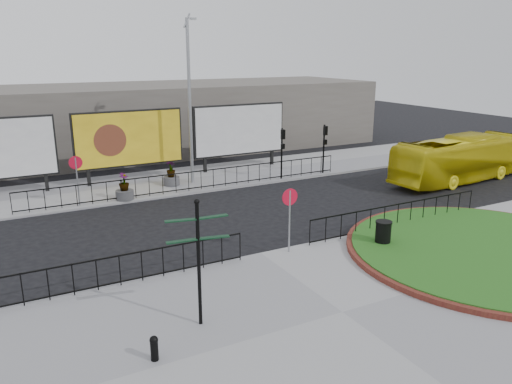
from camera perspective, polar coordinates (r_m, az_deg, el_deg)
ground at (r=18.92m, az=0.52°, el=-7.29°), size 90.00×90.00×0.00m
pavement_near at (r=15.14m, az=9.84°, el=-13.56°), size 30.00×10.00×0.12m
pavement_far at (r=29.46m, az=-10.67°, el=1.08°), size 44.00×6.00×0.12m
brick_edge at (r=20.72m, az=24.89°, el=-6.10°), size 10.40×10.40×0.18m
grass_lawn at (r=20.71m, az=24.90°, el=-6.05°), size 10.00×10.00×0.22m
railing_near_left at (r=16.60m, az=-17.71°, el=-9.00°), size 10.00×0.10×1.10m
railing_near_right at (r=22.12m, az=15.89°, el=-2.58°), size 9.00×0.10×1.10m
railing_far at (r=27.14m, az=-7.00°, el=1.30°), size 18.00×0.10×1.10m
speed_sign_far at (r=25.51m, az=-19.85°, el=2.41°), size 0.64×0.07×2.47m
speed_sign_near at (r=18.40m, az=3.86°, el=-1.63°), size 0.64×0.07×2.47m
billboard_mid at (r=29.46m, az=-14.29°, el=5.92°), size 6.20×0.31×4.10m
billboard_right at (r=31.82m, az=-1.91°, el=7.10°), size 6.20×0.31×4.10m
lamp_post at (r=28.18m, az=-7.58°, el=10.41°), size 0.74×0.18×9.23m
signal_pole_a at (r=29.22m, az=3.02°, el=5.31°), size 0.22×0.26×3.00m
signal_pole_b at (r=30.85m, az=7.83°, el=5.74°), size 0.22×0.26×3.00m
building_backdrop at (r=38.51m, az=-15.42°, el=7.93°), size 40.00×10.00×5.00m
fingerpost_sign at (r=13.45m, az=-6.61°, el=-6.65°), size 1.70×0.51×3.63m
bollard at (r=12.96m, az=-11.56°, el=-16.96°), size 0.21×0.21×0.66m
litter_bin at (r=19.82m, az=14.32°, el=-4.68°), size 0.63×0.63×1.05m
bus at (r=31.49m, az=22.30°, el=3.50°), size 9.75×2.90×2.68m
planter_a at (r=26.20m, az=-14.81°, el=0.22°), size 0.91×0.91×1.38m
planter_b at (r=28.47m, az=-9.66°, el=1.77°), size 0.91×0.91×1.38m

